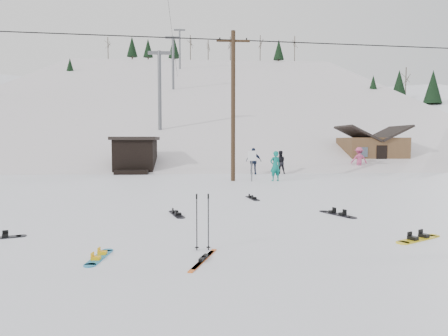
{
  "coord_description": "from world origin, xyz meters",
  "views": [
    {
      "loc": [
        0.04,
        -10.18,
        2.48
      ],
      "look_at": [
        0.94,
        5.29,
        1.4
      ],
      "focal_mm": 32.0,
      "sensor_mm": 36.0,
      "label": 1
    }
  ],
  "objects": [
    {
      "name": "cabin",
      "position": [
        15.0,
        24.0,
        1.48
      ],
      "size": [
        5.39,
        4.4,
        3.77
      ],
      "color": "brown",
      "rests_on": "ground"
    },
    {
      "name": "board_scatter_d",
      "position": [
        4.58,
        2.72,
        0.03
      ],
      "size": [
        0.86,
        1.48,
        0.11
      ],
      "rotation": [
        0.0,
        0.0,
        -1.13
      ],
      "color": "black",
      "rests_on": "ground"
    },
    {
      "name": "skier_dark",
      "position": [
        5.88,
        18.9,
        0.85
      ],
      "size": [
        0.84,
        0.66,
        1.71
      ],
      "primitive_type": "imported",
      "rotation": [
        0.0,
        0.0,
        3.16
      ],
      "color": "black",
      "rests_on": "ground"
    },
    {
      "name": "skier_pink",
      "position": [
        12.58,
        20.73,
        0.97
      ],
      "size": [
        1.32,
        0.86,
        1.93
      ],
      "primitive_type": "imported",
      "rotation": [
        0.0,
        0.0,
        3.02
      ],
      "color": "#BB4270",
      "rests_on": "ground"
    },
    {
      "name": "lift_tower_near",
      "position": [
        -4.0,
        30.0,
        7.86
      ],
      "size": [
        2.2,
        0.36,
        8.0
      ],
      "color": "#595B60",
      "rests_on": "ski_slope"
    },
    {
      "name": "board_scatter_f",
      "position": [
        2.23,
        6.53,
        0.03
      ],
      "size": [
        0.48,
        1.41,
        0.1
      ],
      "rotation": [
        0.0,
        0.0,
        1.76
      ],
      "color": "black",
      "rests_on": "ground"
    },
    {
      "name": "hero_skis",
      "position": [
        0.08,
        -2.07,
        0.02
      ],
      "size": [
        0.61,
        1.59,
        0.09
      ],
      "rotation": [
        0.0,
        0.0,
        -0.32
      ],
      "color": "#BD4D13",
      "rests_on": "ground"
    },
    {
      "name": "skier_teal",
      "position": [
        4.57,
        13.84,
        0.91
      ],
      "size": [
        0.76,
        0.6,
        1.82
      ],
      "primitive_type": "imported",
      "rotation": [
        0.0,
        0.0,
        3.41
      ],
      "color": "#0B7265",
      "rests_on": "ground"
    },
    {
      "name": "lift_tower_mid",
      "position": [
        -4.0,
        50.0,
        14.36
      ],
      "size": [
        2.2,
        0.36,
        8.0
      ],
      "color": "#595B60",
      "rests_on": "ski_slope"
    },
    {
      "name": "lift_tower_far",
      "position": [
        -4.0,
        70.0,
        20.86
      ],
      "size": [
        2.2,
        0.36,
        8.0
      ],
      "color": "#595B60",
      "rests_on": "ski_slope"
    },
    {
      "name": "ridge_right",
      "position": [
        38.0,
        50.0,
        -11.0
      ],
      "size": [
        45.66,
        93.98,
        54.59
      ],
      "primitive_type": "cube",
      "rotation": [
        0.21,
        -0.05,
        -0.12
      ],
      "color": "white",
      "rests_on": "ground"
    },
    {
      "name": "ski_poles",
      "position": [
        0.07,
        -1.3,
        0.66
      ],
      "size": [
        0.35,
        0.09,
        1.29
      ],
      "color": "black",
      "rests_on": "ground"
    },
    {
      "name": "skier_navy",
      "position": [
        3.87,
        18.53,
        0.96
      ],
      "size": [
        1.21,
        0.74,
        1.92
      ],
      "primitive_type": "imported",
      "rotation": [
        0.0,
        0.0,
        2.88
      ],
      "color": "#151E36",
      "rests_on": "ground"
    },
    {
      "name": "ski_slope",
      "position": [
        0.0,
        55.0,
        -12.0
      ],
      "size": [
        60.0,
        85.24,
        65.97
      ],
      "primitive_type": "cube",
      "rotation": [
        0.31,
        0.0,
        0.0
      ],
      "color": "silver",
      "rests_on": "ground"
    },
    {
      "name": "hero_snowboard",
      "position": [
        -2.11,
        -1.77,
        0.02
      ],
      "size": [
        0.35,
        1.31,
        0.09
      ],
      "rotation": [
        0.0,
        0.0,
        1.48
      ],
      "color": "#1C86BB",
      "rests_on": "ground"
    },
    {
      "name": "utility_pole",
      "position": [
        2.0,
        14.0,
        4.68
      ],
      "size": [
        2.0,
        0.26,
        9.0
      ],
      "color": "#3A2819",
      "rests_on": "ground"
    },
    {
      "name": "trail_sign",
      "position": [
        3.1,
        13.58,
        1.27
      ],
      "size": [
        0.5,
        0.09,
        1.85
      ],
      "color": "#595B60",
      "rests_on": "ground"
    },
    {
      "name": "board_scatter_b",
      "position": [
        -0.78,
        3.04,
        0.03
      ],
      "size": [
        0.62,
        1.44,
        0.1
      ],
      "rotation": [
        0.0,
        0.0,
        1.85
      ],
      "color": "black",
      "rests_on": "ground"
    },
    {
      "name": "treeline_crest",
      "position": [
        0.0,
        86.0,
        0.0
      ],
      "size": [
        50.0,
        6.0,
        10.0
      ],
      "primitive_type": null,
      "color": "black",
      "rests_on": "ski_slope"
    },
    {
      "name": "board_scatter_e",
      "position": [
        5.47,
        -0.65,
        0.03
      ],
      "size": [
        1.46,
        0.96,
        0.11
      ],
      "rotation": [
        0.0,
        0.0,
        0.52
      ],
      "color": "yellow",
      "rests_on": "ground"
    },
    {
      "name": "lift_hut",
      "position": [
        -5.0,
        20.94,
        1.36
      ],
      "size": [
        3.4,
        4.1,
        2.75
      ],
      "color": "black",
      "rests_on": "ground"
    },
    {
      "name": "ground",
      "position": [
        0.0,
        0.0,
        0.0
      ],
      "size": [
        200.0,
        200.0,
        0.0
      ],
      "primitive_type": "plane",
      "color": "white",
      "rests_on": "ground"
    }
  ]
}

